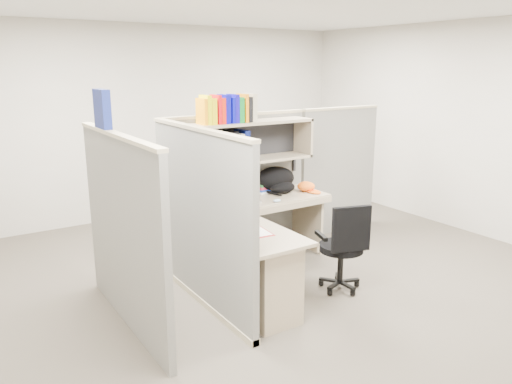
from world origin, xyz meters
TOP-DOWN VIEW (x-y plane):
  - ground at (0.00, 0.00)m, footprint 6.00×6.00m
  - room_shell at (0.00, 0.00)m, footprint 6.00×6.00m
  - cubicle at (-0.37, 0.45)m, footprint 3.79×1.84m
  - desk at (-0.41, -0.29)m, footprint 1.74×1.75m
  - laptop at (-0.16, 0.47)m, footprint 0.41×0.41m
  - backpack at (0.44, 0.69)m, footprint 0.51×0.41m
  - orange_cap at (0.73, 0.54)m, footprint 0.25×0.27m
  - snack_canister at (-0.50, -0.06)m, footprint 0.09×0.09m
  - tissue_box at (-0.83, -0.40)m, footprint 0.13×0.13m
  - mouse at (0.17, 0.34)m, footprint 0.10×0.07m
  - paper_cup at (-0.07, 0.75)m, footprint 0.08×0.08m
  - book_stack at (0.27, 0.79)m, footprint 0.17×0.22m
  - loose_paper at (-0.56, -0.34)m, footprint 0.25×0.31m
  - task_chair at (0.34, -0.51)m, footprint 0.52×0.48m

SIDE VIEW (x-z plane):
  - ground at x=0.00m, z-range 0.00..0.00m
  - task_chair at x=0.34m, z-range -0.13..0.77m
  - desk at x=-0.41m, z-range 0.07..0.80m
  - loose_paper at x=-0.56m, z-range 0.73..0.73m
  - mouse at x=0.17m, z-range 0.73..0.76m
  - snack_canister at x=-0.50m, z-range 0.73..0.82m
  - book_stack at x=0.27m, z-range 0.73..0.83m
  - paper_cup at x=-0.07m, z-range 0.73..0.84m
  - orange_cap at x=0.73m, z-range 0.73..0.84m
  - tissue_box at x=-0.83m, z-range 0.73..0.93m
  - laptop at x=-0.16m, z-range 0.73..0.96m
  - backpack at x=0.44m, z-range 0.73..1.01m
  - cubicle at x=-0.37m, z-range -0.07..1.88m
  - room_shell at x=0.00m, z-range -1.38..4.62m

